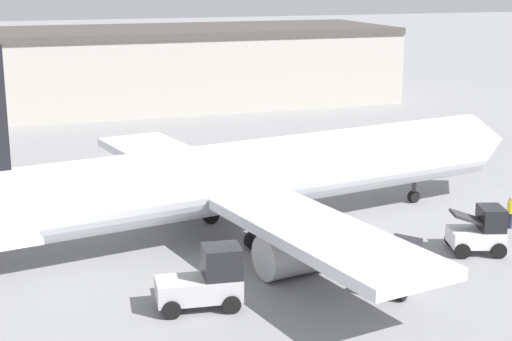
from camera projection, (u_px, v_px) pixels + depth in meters
The scene contains 7 objects.
ground_plane at pixel (256, 231), 41.57m from camera, with size 400.00×400.00×0.00m, color gray.
terminal_building at pixel (26, 72), 76.60m from camera, with size 74.38×16.11×7.87m.
airplane at pixel (241, 178), 40.39m from camera, with size 36.98×29.63×10.38m.
ground_crew_worker at pixel (510, 211), 41.83m from camera, with size 0.38×0.38×1.75m.
baggage_tug at pixel (206, 280), 31.83m from camera, with size 3.61×2.24×2.57m.
belt_loader_truck at pixel (480, 231), 38.18m from camera, with size 3.01×2.69×2.29m.
pushback_tug at pixel (398, 267), 33.82m from camera, with size 3.01×2.86×2.10m.
Camera 1 is at (-12.83, -37.38, 13.29)m, focal length 55.00 mm.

